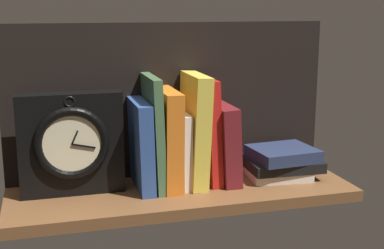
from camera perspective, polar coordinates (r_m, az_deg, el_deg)
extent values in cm
cube|color=brown|center=(122.89, -1.02, -7.40)|extent=(77.92, 24.81, 2.50)
cube|color=black|center=(128.85, -2.39, 2.62)|extent=(77.92, 1.20, 36.93)
cube|color=#2D4C8E|center=(120.78, -5.44, -2.20)|extent=(3.63, 15.71, 20.13)
cube|color=#476B44|center=(120.63, -4.13, -0.85)|extent=(2.79, 15.41, 25.63)
cube|color=orange|center=(121.69, -2.62, -1.50)|extent=(4.22, 15.85, 22.35)
cube|color=silver|center=(123.08, -1.14, -2.56)|extent=(2.03, 13.18, 17.17)
cube|color=gold|center=(122.83, 0.25, -0.56)|extent=(4.73, 14.94, 25.72)
cube|color=red|center=(123.92, 1.79, -0.70)|extent=(3.72, 12.26, 24.65)
cube|color=maroon|center=(125.78, 3.35, -1.99)|extent=(4.92, 14.71, 18.45)
cube|color=black|center=(119.64, -12.77, -2.01)|extent=(22.49, 5.21, 22.49)
torus|color=black|center=(116.55, -12.71, -2.01)|extent=(15.99, 1.96, 15.99)
cylinder|color=beige|center=(116.55, -12.71, -2.01)|extent=(12.90, 0.60, 12.90)
cube|color=black|center=(115.75, -12.39, -1.36)|extent=(1.62, 0.30, 2.98)
cube|color=black|center=(116.34, -11.47, -2.26)|extent=(4.99, 0.30, 1.43)
torus|color=black|center=(115.04, -12.94, 2.38)|extent=(2.44, 0.44, 2.44)
cube|color=beige|center=(132.17, 9.01, -5.06)|extent=(15.25, 13.91, 2.04)
cube|color=black|center=(131.89, 9.55, -4.10)|extent=(17.79, 14.11, 2.45)
cube|color=#232D4C|center=(130.34, 9.66, -3.09)|extent=(15.66, 14.01, 2.89)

